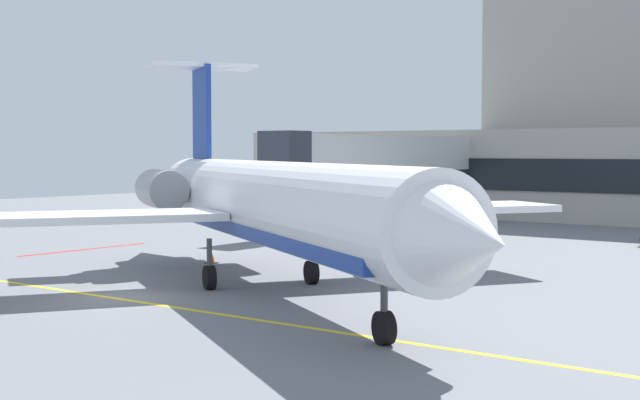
% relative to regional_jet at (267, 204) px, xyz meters
% --- Properties ---
extents(ground, '(120.00, 120.00, 0.11)m').
position_rel_regional_jet_xyz_m(ground, '(-2.98, -4.50, -3.22)').
color(ground, slate).
extents(jet_bridge_east, '(2.40, 21.60, 6.24)m').
position_rel_regional_jet_xyz_m(jet_bridge_east, '(-11.66, 23.95, 1.70)').
color(jet_bridge_east, silver).
rests_on(jet_bridge_east, ground).
extents(regional_jet, '(28.62, 23.37, 9.17)m').
position_rel_regional_jet_xyz_m(regional_jet, '(0.00, 0.00, 0.00)').
color(regional_jet, white).
rests_on(regional_jet, ground).
extents(fuel_tank, '(8.36, 3.20, 2.77)m').
position_rel_regional_jet_xyz_m(fuel_tank, '(-19.02, 28.38, -1.63)').
color(fuel_tank, white).
rests_on(fuel_tank, ground).
extents(safety_cone_alpha, '(0.47, 0.47, 0.55)m').
position_rel_regional_jet_xyz_m(safety_cone_alpha, '(-7.11, 4.30, -2.92)').
color(safety_cone_alpha, orange).
rests_on(safety_cone_alpha, ground).
extents(safety_cone_bravo, '(0.47, 0.47, 0.55)m').
position_rel_regional_jet_xyz_m(safety_cone_bravo, '(0.78, 4.95, -2.92)').
color(safety_cone_bravo, orange).
rests_on(safety_cone_bravo, ground).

